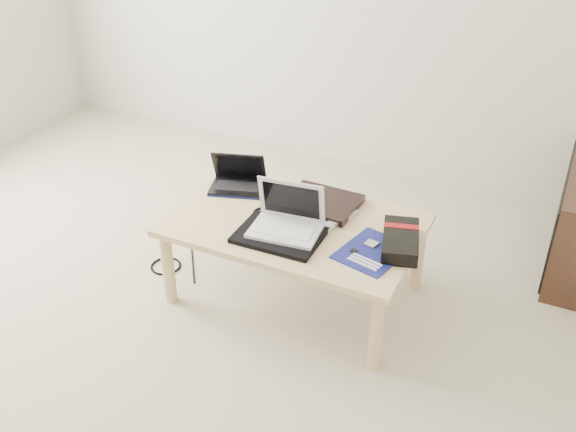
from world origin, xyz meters
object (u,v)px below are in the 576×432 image
at_px(coffee_table, 295,231).
at_px(gpu_box, 400,241).
at_px(netbook, 238,181).
at_px(white_laptop, 287,220).

xyz_separation_m(coffee_table, gpu_box, (0.48, 0.01, 0.08)).
bearing_deg(netbook, gpu_box, -10.21).
xyz_separation_m(coffee_table, white_laptop, (0.01, -0.10, 0.11)).
bearing_deg(netbook, coffee_table, -23.19).
bearing_deg(white_laptop, gpu_box, 12.58).
relative_size(coffee_table, netbook, 3.65).
bearing_deg(coffee_table, gpu_box, 1.15).
distance_m(white_laptop, gpu_box, 0.49).
xyz_separation_m(netbook, white_laptop, (0.39, -0.26, 0.03)).
distance_m(coffee_table, netbook, 0.43).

